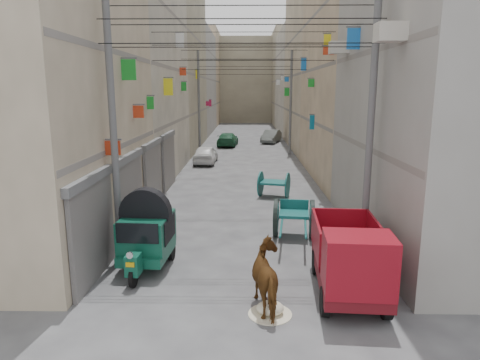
{
  "coord_description": "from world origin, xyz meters",
  "views": [
    {
      "loc": [
        0.15,
        -5.98,
        5.02
      ],
      "look_at": [
        -0.04,
        6.5,
        2.39
      ],
      "focal_mm": 32.0,
      "sensor_mm": 36.0,
      "label": 1
    }
  ],
  "objects_px": {
    "auto_rickshaw": "(146,233)",
    "distant_car_grey": "(271,136)",
    "distant_car_white": "(206,154)",
    "second_cart": "(274,184)",
    "mini_truck": "(351,265)",
    "horse": "(271,278)",
    "tonga_cart": "(294,218)",
    "feed_sack": "(270,308)",
    "distant_car_green": "(228,139)"
  },
  "relations": [
    {
      "from": "auto_rickshaw",
      "to": "distant_car_grey",
      "type": "distance_m",
      "value": 30.44
    },
    {
      "from": "auto_rickshaw",
      "to": "distant_car_white",
      "type": "bearing_deg",
      "value": 93.53
    },
    {
      "from": "distant_car_grey",
      "to": "second_cart",
      "type": "bearing_deg",
      "value": -76.85
    },
    {
      "from": "mini_truck",
      "to": "horse",
      "type": "height_order",
      "value": "mini_truck"
    },
    {
      "from": "tonga_cart",
      "to": "distant_car_white",
      "type": "relative_size",
      "value": 0.83
    },
    {
      "from": "auto_rickshaw",
      "to": "tonga_cart",
      "type": "xyz_separation_m",
      "value": [
        4.49,
        2.68,
        -0.35
      ]
    },
    {
      "from": "second_cart",
      "to": "horse",
      "type": "distance_m",
      "value": 10.68
    },
    {
      "from": "tonga_cart",
      "to": "mini_truck",
      "type": "xyz_separation_m",
      "value": [
        0.86,
        -4.64,
        0.24
      ]
    },
    {
      "from": "feed_sack",
      "to": "horse",
      "type": "xyz_separation_m",
      "value": [
        0.02,
        0.29,
        0.6
      ]
    },
    {
      "from": "feed_sack",
      "to": "distant_car_white",
      "type": "distance_m",
      "value": 20.79
    },
    {
      "from": "mini_truck",
      "to": "horse",
      "type": "relative_size",
      "value": 1.98
    },
    {
      "from": "second_cart",
      "to": "distant_car_green",
      "type": "distance_m",
      "value": 19.36
    },
    {
      "from": "feed_sack",
      "to": "distant_car_white",
      "type": "height_order",
      "value": "distant_car_white"
    },
    {
      "from": "distant_car_grey",
      "to": "distant_car_white",
      "type": "bearing_deg",
      "value": -97.41
    },
    {
      "from": "auto_rickshaw",
      "to": "tonga_cart",
      "type": "bearing_deg",
      "value": 34.34
    },
    {
      "from": "second_cart",
      "to": "feed_sack",
      "type": "relative_size",
      "value": 2.63
    },
    {
      "from": "distant_car_grey",
      "to": "auto_rickshaw",
      "type": "bearing_deg",
      "value": -83.89
    },
    {
      "from": "distant_car_grey",
      "to": "distant_car_green",
      "type": "xyz_separation_m",
      "value": [
        -4.13,
        -2.54,
        -0.01
      ]
    },
    {
      "from": "mini_truck",
      "to": "horse",
      "type": "xyz_separation_m",
      "value": [
        -1.94,
        -0.37,
        -0.17
      ]
    },
    {
      "from": "feed_sack",
      "to": "distant_car_green",
      "type": "xyz_separation_m",
      "value": [
        -2.28,
        30.07,
        0.45
      ]
    },
    {
      "from": "mini_truck",
      "to": "second_cart",
      "type": "bearing_deg",
      "value": 100.62
    },
    {
      "from": "tonga_cart",
      "to": "feed_sack",
      "type": "relative_size",
      "value": 4.9
    },
    {
      "from": "auto_rickshaw",
      "to": "second_cart",
      "type": "relative_size",
      "value": 1.55
    },
    {
      "from": "distant_car_green",
      "to": "feed_sack",
      "type": "bearing_deg",
      "value": 98.14
    },
    {
      "from": "tonga_cart",
      "to": "feed_sack",
      "type": "distance_m",
      "value": 5.44
    },
    {
      "from": "auto_rickshaw",
      "to": "distant_car_green",
      "type": "bearing_deg",
      "value": 91.19
    },
    {
      "from": "horse",
      "to": "mini_truck",
      "type": "bearing_deg",
      "value": 177.87
    },
    {
      "from": "distant_car_green",
      "to": "distant_car_white",
      "type": "bearing_deg",
      "value": 87.13
    },
    {
      "from": "second_cart",
      "to": "distant_car_grey",
      "type": "distance_m",
      "value": 21.68
    },
    {
      "from": "feed_sack",
      "to": "distant_car_green",
      "type": "bearing_deg",
      "value": 94.34
    },
    {
      "from": "tonga_cart",
      "to": "distant_car_grey",
      "type": "distance_m",
      "value": 27.31
    },
    {
      "from": "horse",
      "to": "distant_car_white",
      "type": "relative_size",
      "value": 0.49
    },
    {
      "from": "horse",
      "to": "distant_car_white",
      "type": "distance_m",
      "value": 20.5
    },
    {
      "from": "mini_truck",
      "to": "distant_car_green",
      "type": "xyz_separation_m",
      "value": [
        -4.24,
        29.41,
        -0.33
      ]
    },
    {
      "from": "auto_rickshaw",
      "to": "distant_car_white",
      "type": "relative_size",
      "value": 0.69
    },
    {
      "from": "auto_rickshaw",
      "to": "mini_truck",
      "type": "xyz_separation_m",
      "value": [
        5.35,
        -1.96,
        -0.11
      ]
    },
    {
      "from": "horse",
      "to": "feed_sack",
      "type": "bearing_deg",
      "value": 72.94
    },
    {
      "from": "horse",
      "to": "distant_car_white",
      "type": "height_order",
      "value": "horse"
    },
    {
      "from": "distant_car_white",
      "to": "distant_car_green",
      "type": "height_order",
      "value": "distant_car_white"
    },
    {
      "from": "auto_rickshaw",
      "to": "distant_car_white",
      "type": "xyz_separation_m",
      "value": [
        -0.01,
        17.88,
        -0.41
      ]
    },
    {
      "from": "tonga_cart",
      "to": "second_cart",
      "type": "xyz_separation_m",
      "value": [
        -0.34,
        5.65,
        -0.05
      ]
    },
    {
      "from": "horse",
      "to": "tonga_cart",
      "type": "bearing_deg",
      "value": -114.99
    },
    {
      "from": "mini_truck",
      "to": "distant_car_green",
      "type": "distance_m",
      "value": 29.72
    },
    {
      "from": "auto_rickshaw",
      "to": "feed_sack",
      "type": "bearing_deg",
      "value": -34.19
    },
    {
      "from": "feed_sack",
      "to": "distant_car_green",
      "type": "distance_m",
      "value": 30.16
    },
    {
      "from": "second_cart",
      "to": "feed_sack",
      "type": "bearing_deg",
      "value": -78.52
    },
    {
      "from": "horse",
      "to": "distant_car_white",
      "type": "xyz_separation_m",
      "value": [
        -3.42,
        20.21,
        -0.13
      ]
    },
    {
      "from": "feed_sack",
      "to": "distant_car_grey",
      "type": "distance_m",
      "value": 32.66
    },
    {
      "from": "tonga_cart",
      "to": "distant_car_green",
      "type": "height_order",
      "value": "tonga_cart"
    },
    {
      "from": "distant_car_white",
      "to": "distant_car_grey",
      "type": "xyz_separation_m",
      "value": [
        5.25,
        12.1,
        -0.01
      ]
    }
  ]
}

